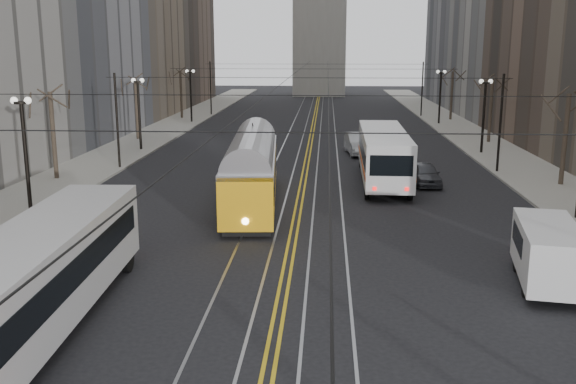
# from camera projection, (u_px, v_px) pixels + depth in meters

# --- Properties ---
(sidewalk_left) EXTENTS (5.00, 140.00, 0.15)m
(sidewalk_left) POSITION_uv_depth(u_px,v_px,m) (149.00, 138.00, 59.30)
(sidewalk_left) COLOR gray
(sidewalk_left) RESTS_ON ground
(sidewalk_right) EXTENTS (5.00, 140.00, 0.15)m
(sidewalk_right) POSITION_uv_depth(u_px,v_px,m) (478.00, 141.00, 57.53)
(sidewalk_right) COLOR gray
(sidewalk_right) RESTS_ON ground
(streetcar_rails) EXTENTS (4.80, 130.00, 0.02)m
(streetcar_rails) POSITION_uv_depth(u_px,v_px,m) (311.00, 140.00, 58.43)
(streetcar_rails) COLOR gray
(streetcar_rails) RESTS_ON ground
(centre_lines) EXTENTS (0.42, 130.00, 0.01)m
(centre_lines) POSITION_uv_depth(u_px,v_px,m) (311.00, 140.00, 58.43)
(centre_lines) COLOR gold
(centre_lines) RESTS_ON ground
(lamp_posts) EXTENTS (27.60, 57.20, 5.60)m
(lamp_posts) POSITION_uv_depth(u_px,v_px,m) (305.00, 133.00, 42.00)
(lamp_posts) COLOR black
(lamp_posts) RESTS_ON ground
(street_trees) EXTENTS (31.68, 53.28, 5.60)m
(street_trees) POSITION_uv_depth(u_px,v_px,m) (308.00, 122.00, 48.32)
(street_trees) COLOR #382D23
(street_trees) RESTS_ON ground
(trolley_wires) EXTENTS (25.96, 120.00, 6.60)m
(trolley_wires) POSITION_uv_depth(u_px,v_px,m) (308.00, 109.00, 47.70)
(trolley_wires) COLOR black
(trolley_wires) RESTS_ON ground
(transit_bus) EXTENTS (3.02, 12.45, 3.09)m
(transit_bus) POSITION_uv_depth(u_px,v_px,m) (42.00, 279.00, 19.03)
(transit_bus) COLOR #B8B8B8
(transit_bus) RESTS_ON ground
(streetcar) EXTENTS (3.37, 13.35, 3.11)m
(streetcar) POSITION_uv_depth(u_px,v_px,m) (252.00, 176.00, 34.12)
(streetcar) COLOR #FCB116
(streetcar) RESTS_ON ground
(rear_bus) EXTENTS (2.87, 12.31, 3.20)m
(rear_bus) POSITION_uv_depth(u_px,v_px,m) (383.00, 157.00, 40.06)
(rear_bus) COLOR silver
(rear_bus) RESTS_ON ground
(cargo_van) EXTENTS (2.72, 5.25, 2.21)m
(cargo_van) POSITION_uv_depth(u_px,v_px,m) (548.00, 256.00, 22.53)
(cargo_van) COLOR white
(cargo_van) RESTS_ON ground
(sedan_grey) EXTENTS (1.77, 4.03, 1.35)m
(sedan_grey) POSITION_uv_depth(u_px,v_px,m) (425.00, 174.00, 39.38)
(sedan_grey) COLOR #44464C
(sedan_grey) RESTS_ON ground
(sedan_silver) EXTENTS (2.32, 5.23, 1.67)m
(sedan_silver) POSITION_uv_depth(u_px,v_px,m) (359.00, 144.00, 50.61)
(sedan_silver) COLOR #AAAEB2
(sedan_silver) RESTS_ON ground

